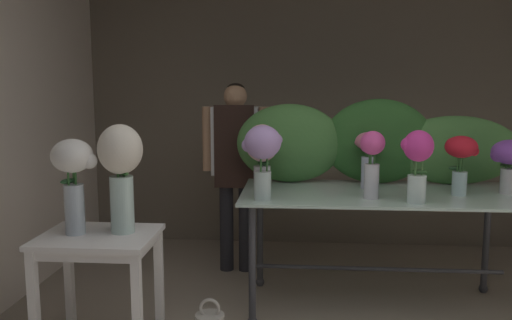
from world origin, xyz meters
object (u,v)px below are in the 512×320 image
object	(u,v)px
vase_blush_peonies	(262,150)
vase_white_roses_tall	(74,174)
side_table_white	(99,253)
vase_fuchsia_dahlias	(372,160)
vase_lilac_hydrangea	(263,151)
florist	(236,157)
vase_rosy_lilies	(368,153)
vase_cream_lisianthus_tall	(121,168)
vase_magenta_ranunculus	(417,160)
vase_violet_stock	(510,159)
display_table_glass	(380,210)
vase_crimson_freesia	(461,156)

from	to	relation	value
vase_blush_peonies	vase_white_roses_tall	size ratio (longest dim) A/B	0.85
side_table_white	vase_fuchsia_dahlias	size ratio (longest dim) A/B	1.66
vase_lilac_hydrangea	vase_fuchsia_dahlias	size ratio (longest dim) A/B	1.09
florist	vase_rosy_lilies	xyz separation A→B (m)	(1.05, -0.57, 0.12)
vase_lilac_hydrangea	vase_cream_lisianthus_tall	bearing A→B (deg)	-149.92
vase_blush_peonies	vase_fuchsia_dahlias	bearing A→B (deg)	-17.81
vase_lilac_hydrangea	vase_cream_lisianthus_tall	world-z (taller)	vase_cream_lisianthus_tall
vase_cream_lisianthus_tall	vase_magenta_ranunculus	bearing A→B (deg)	13.88
vase_fuchsia_dahlias	vase_cream_lisianthus_tall	xyz separation A→B (m)	(-1.53, -0.56, 0.02)
vase_magenta_ranunculus	vase_lilac_hydrangea	distance (m)	1.00
vase_violet_stock	vase_cream_lisianthus_tall	xyz separation A→B (m)	(-2.52, -0.80, 0.03)
florist	vase_white_roses_tall	bearing A→B (deg)	-116.38
display_table_glass	vase_white_roses_tall	world-z (taller)	vase_white_roses_tall
vase_crimson_freesia	florist	bearing A→B (deg)	154.89
display_table_glass	vase_violet_stock	size ratio (longest dim) A/B	5.17
display_table_glass	vase_magenta_ranunculus	bearing A→B (deg)	-62.36
vase_crimson_freesia	display_table_glass	bearing A→B (deg)	173.37
vase_magenta_ranunculus	vase_violet_stock	distance (m)	0.80
florist	vase_white_roses_tall	world-z (taller)	florist
vase_blush_peonies	vase_violet_stock	distance (m)	1.74
florist	vase_fuchsia_dahlias	size ratio (longest dim) A/B	3.59
vase_rosy_lilies	vase_cream_lisianthus_tall	bearing A→B (deg)	-149.20
display_table_glass	vase_rosy_lilies	xyz separation A→B (m)	(-0.08, 0.15, 0.39)
vase_violet_stock	display_table_glass	bearing A→B (deg)	-178.64
vase_fuchsia_dahlias	vase_blush_peonies	xyz separation A→B (m)	(-0.75, 0.24, 0.03)
vase_blush_peonies	vase_cream_lisianthus_tall	distance (m)	1.12
side_table_white	vase_crimson_freesia	world-z (taller)	vase_crimson_freesia
display_table_glass	vase_crimson_freesia	world-z (taller)	vase_crimson_freesia
side_table_white	vase_blush_peonies	distance (m)	1.35
display_table_glass	vase_blush_peonies	xyz separation A→B (m)	(-0.85, 0.02, 0.42)
vase_blush_peonies	vase_cream_lisianthus_tall	world-z (taller)	vase_cream_lisianthus_tall
florist	vase_cream_lisianthus_tall	world-z (taller)	florist
display_table_glass	vase_lilac_hydrangea	world-z (taller)	vase_lilac_hydrangea
vase_fuchsia_dahlias	vase_crimson_freesia	xyz separation A→B (m)	(0.62, 0.16, 0.02)
vase_fuchsia_dahlias	vase_white_roses_tall	world-z (taller)	vase_fuchsia_dahlias
vase_violet_stock	vase_rosy_lilies	distance (m)	0.97
vase_crimson_freesia	vase_rosy_lilies	world-z (taller)	vase_rosy_lilies
vase_lilac_hydrangea	vase_cream_lisianthus_tall	size ratio (longest dim) A/B	0.77
side_table_white	vase_magenta_ranunculus	bearing A→B (deg)	14.47
display_table_glass	vase_fuchsia_dahlias	distance (m)	0.46
display_table_glass	side_table_white	size ratio (longest dim) A/B	2.60
vase_cream_lisianthus_tall	florist	bearing A→B (deg)	71.40
side_table_white	vase_magenta_ranunculus	world-z (taller)	vase_magenta_ranunculus
display_table_glass	vase_white_roses_tall	xyz separation A→B (m)	(-1.89, -0.83, 0.38)
vase_lilac_hydrangea	vase_rosy_lilies	xyz separation A→B (m)	(0.75, 0.46, -0.06)
florist	vase_cream_lisianthus_tall	size ratio (longest dim) A/B	2.55
vase_rosy_lilies	vase_cream_lisianthus_tall	xyz separation A→B (m)	(-1.55, -0.92, 0.02)
vase_crimson_freesia	vase_violet_stock	size ratio (longest dim) A/B	1.08
florist	vase_cream_lisianthus_tall	bearing A→B (deg)	-108.60
vase_white_roses_tall	vase_cream_lisianthus_tall	distance (m)	0.27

